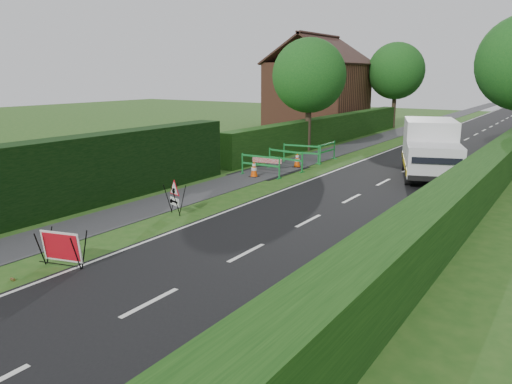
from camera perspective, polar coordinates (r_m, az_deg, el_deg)
The scene contains 24 objects.
ground at distance 13.97m, azimuth -12.00°, elevation -6.12°, with size 120.00×120.00×0.00m, color #214C15.
road_surface at distance 44.95m, azimuth 24.39°, elevation 6.31°, with size 6.00×90.00×0.02m, color black.
footpath at distance 46.13m, azimuth 17.62°, elevation 7.02°, with size 2.00×90.00×0.02m, color #2D2D30.
hedge_west_near at distance 17.76m, azimuth -23.48°, elevation -2.76°, with size 1.10×18.00×2.50m, color black.
hedge_west_far at distance 34.68m, azimuth 8.39°, elevation 5.60°, with size 1.00×24.00×1.80m, color #14380F.
hedge_east at distance 25.76m, azimuth 26.14°, elevation 1.71°, with size 1.20×50.00×1.50m, color #14380F.
house_west at distance 43.78m, azimuth 7.03°, elevation 11.03°, with size 7.50×7.40×7.88m.
tree_nw at distance 30.61m, azimuth 6.11°, elevation 13.08°, with size 4.40×4.40×6.70m.
tree_fw at distance 45.41m, azimuth 15.71°, elevation 13.17°, with size 4.80×4.80×7.24m.
red_rect_sign at distance 12.94m, azimuth -21.36°, elevation -5.91°, with size 1.19×0.90×0.91m.
triangle_sign at distance 16.77m, azimuth -9.36°, elevation -0.25°, with size 0.86×0.86×1.00m.
works_van at distance 23.84m, azimuth 19.29°, elevation 4.79°, with size 3.87×5.96×2.55m.
traffic_cone_0 at distance 20.96m, azimuth 21.11°, elevation 0.90°, with size 0.38×0.38×0.79m.
traffic_cone_1 at distance 23.45m, azimuth 22.28°, elevation 2.04°, with size 0.38×0.38×0.79m.
traffic_cone_2 at distance 25.12m, azimuth 21.56°, elevation 2.79°, with size 0.38×0.38×0.79m.
traffic_cone_3 at distance 22.70m, azimuth -0.23°, elevation 2.70°, with size 0.38×0.38×0.79m.
traffic_cone_4 at distance 25.14m, azimuth 4.73°, elevation 3.69°, with size 0.38×0.38×0.79m.
ped_barrier_0 at distance 22.79m, azimuth 0.51°, elevation 3.35°, with size 2.06×0.36×1.00m.
ped_barrier_1 at distance 24.40m, azimuth 3.40°, elevation 3.99°, with size 2.09×0.61×1.00m.
ped_barrier_2 at distance 26.36m, azimuth 5.26°, elevation 4.66°, with size 2.09×0.68×1.00m.
ped_barrier_3 at distance 27.10m, azimuth 8.08°, elevation 4.82°, with size 0.37×2.06×1.00m.
redwhite_plank at distance 24.58m, azimuth 1.25°, elevation 2.59°, with size 1.50×0.04×0.25m, color red.
litter_can at distance 12.78m, azimuth -26.03°, elevation -9.10°, with size 0.07×0.07×0.12m, color #BF7F4C.
hatchback_car at distance 35.30m, azimuth 19.88°, elevation 6.04°, with size 1.37×3.41×1.16m, color white.
Camera 1 is at (9.50, -9.17, 4.58)m, focal length 35.00 mm.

